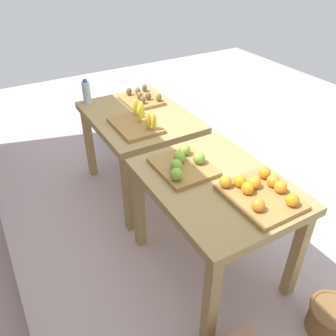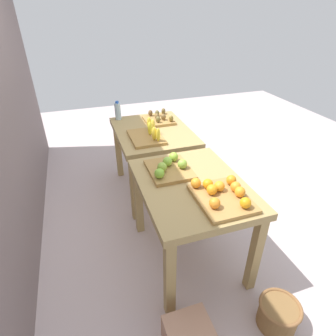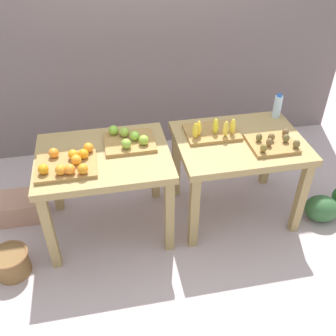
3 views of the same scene
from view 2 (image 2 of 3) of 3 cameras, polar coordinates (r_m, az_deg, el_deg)
The scene contains 10 objects.
ground_plane at distance 3.05m, azimuth 0.16°, elevation -9.88°, with size 8.00×8.00×0.00m, color #BEABAC.
display_table_left at distance 2.23m, azimuth 4.84°, elevation -5.62°, with size 1.04×0.80×0.79m.
display_table_right at distance 3.14m, azimuth -3.13°, elevation 5.92°, with size 1.04×0.80×0.79m.
orange_bin at distance 2.00m, azimuth 11.06°, elevation -5.35°, with size 0.44×0.36×0.11m.
apple_bin at distance 2.28m, azimuth 0.27°, elevation 0.07°, with size 0.40×0.34×0.11m.
banana_crate at distance 2.87m, azimuth -4.18°, elevation 6.77°, with size 0.44×0.32×0.17m.
kiwi_bin at distance 3.31m, azimuth -1.86°, elevation 10.06°, with size 0.37×0.32×0.10m.
water_bottle at distance 3.41m, azimuth -10.29°, elevation 11.48°, with size 0.07×0.07×0.22m.
watermelon_pile at distance 4.24m, azimuth -3.26°, elevation 4.65°, with size 0.70×0.42×0.26m.
wicker_basket at distance 2.33m, azimuth 21.71°, elevation -26.16°, with size 0.29×0.29×0.21m.
Camera 2 is at (-2.19, 0.75, 1.98)m, focal length 29.62 mm.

